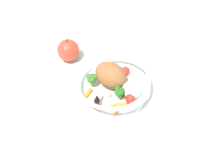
{
  "coord_description": "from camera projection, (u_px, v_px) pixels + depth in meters",
  "views": [
    {
      "loc": [
        0.47,
        0.15,
        0.64
      ],
      "look_at": [
        0.0,
        -0.0,
        0.03
      ],
      "focal_mm": 44.26,
      "sensor_mm": 36.0,
      "label": 1
    }
  ],
  "objects": [
    {
      "name": "ground_plane",
      "position": [
        112.0,
        91.0,
        0.81
      ],
      "size": [
        2.4,
        2.4,
        0.0
      ],
      "primitive_type": "plane",
      "color": "silver"
    },
    {
      "name": "food_container",
      "position": [
        114.0,
        83.0,
        0.78
      ],
      "size": [
        0.21,
        0.21,
        0.09
      ],
      "color": "white",
      "rests_on": "ground_plane"
    },
    {
      "name": "loose_apple",
      "position": [
        68.0,
        50.0,
        0.86
      ],
      "size": [
        0.07,
        0.07,
        0.08
      ],
      "color": "#BC3828",
      "rests_on": "ground_plane"
    },
    {
      "name": "folded_napkin",
      "position": [
        167.0,
        143.0,
        0.7
      ],
      "size": [
        0.16,
        0.16,
        0.01
      ],
      "primitive_type": "cube",
      "rotation": [
        0.0,
        0.0,
        0.11
      ],
      "color": "silver",
      "rests_on": "ground_plane"
    }
  ]
}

